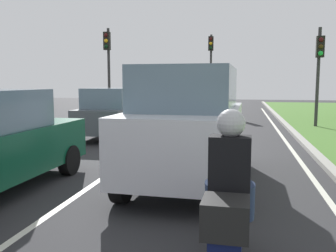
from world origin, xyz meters
The scene contains 11 objects.
ground_plane centered at (0.00, 14.00, 0.00)m, with size 60.00×60.00×0.00m, color #2D2D30.
lane_line_center centered at (-0.70, 14.00, 0.00)m, with size 0.12×32.00×0.01m, color silver.
lane_line_right_edge centered at (3.60, 14.00, 0.00)m, with size 0.12×32.00×0.01m, color silver.
curb_right centered at (4.10, 14.00, 0.06)m, with size 0.24×48.00×0.12m, color #9E9B93.
car_suv_ahead centered at (1.11, 8.70, 1.17)m, with size 2.07×4.55×2.28m.
car_hatchback_far centered at (-2.43, 13.96, 0.88)m, with size 1.79×3.73×1.78m.
motorcycle centered at (2.01, 5.11, 0.57)m, with size 0.41×1.90×1.01m.
rider_person centered at (2.02, 5.16, 1.19)m, with size 0.51×0.41×1.16m.
traffic_light_near_right centered at (5.33, 18.43, 2.85)m, with size 0.32×0.50×4.32m.
traffic_light_overhead_left centered at (-4.68, 19.64, 3.21)m, with size 0.32×0.50×4.72m.
traffic_light_far_median centered at (0.08, 25.70, 3.45)m, with size 0.32×0.50×5.03m.
Camera 1 is at (2.11, 1.59, 2.00)m, focal length 39.12 mm.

